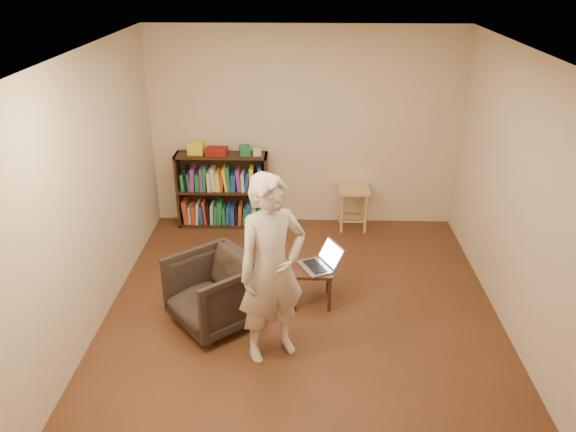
{
  "coord_description": "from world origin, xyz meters",
  "views": [
    {
      "loc": [
        0.0,
        -4.79,
        3.35
      ],
      "look_at": [
        -0.15,
        0.35,
        0.94
      ],
      "focal_mm": 35.0,
      "sensor_mm": 36.0,
      "label": 1
    }
  ],
  "objects_px": {
    "armchair": "(214,292)",
    "side_table": "(312,273)",
    "bookshelf": "(223,194)",
    "laptop": "(321,262)",
    "stool": "(354,196)",
    "person": "(272,270)"
  },
  "relations": [
    {
      "from": "armchair",
      "to": "side_table",
      "type": "height_order",
      "value": "armchair"
    },
    {
      "from": "bookshelf",
      "to": "laptop",
      "type": "relative_size",
      "value": 2.41
    },
    {
      "from": "armchair",
      "to": "laptop",
      "type": "bearing_deg",
      "value": 71.06
    },
    {
      "from": "laptop",
      "to": "bookshelf",
      "type": "bearing_deg",
      "value": -171.91
    },
    {
      "from": "stool",
      "to": "side_table",
      "type": "bearing_deg",
      "value": -107.24
    },
    {
      "from": "side_table",
      "to": "bookshelf",
      "type": "bearing_deg",
      "value": 122.34
    },
    {
      "from": "bookshelf",
      "to": "armchair",
      "type": "xyz_separation_m",
      "value": [
        0.22,
        -2.26,
        -0.09
      ]
    },
    {
      "from": "bookshelf",
      "to": "side_table",
      "type": "relative_size",
      "value": 2.91
    },
    {
      "from": "side_table",
      "to": "laptop",
      "type": "distance_m",
      "value": 0.15
    },
    {
      "from": "bookshelf",
      "to": "person",
      "type": "height_order",
      "value": "person"
    },
    {
      "from": "armchair",
      "to": "laptop",
      "type": "relative_size",
      "value": 1.56
    },
    {
      "from": "laptop",
      "to": "person",
      "type": "distance_m",
      "value": 1.06
    },
    {
      "from": "laptop",
      "to": "person",
      "type": "height_order",
      "value": "person"
    },
    {
      "from": "stool",
      "to": "side_table",
      "type": "relative_size",
      "value": 1.38
    },
    {
      "from": "armchair",
      "to": "side_table",
      "type": "relative_size",
      "value": 1.88
    },
    {
      "from": "stool",
      "to": "laptop",
      "type": "bearing_deg",
      "value": -104.77
    },
    {
      "from": "laptop",
      "to": "side_table",
      "type": "bearing_deg",
      "value": -104.8
    },
    {
      "from": "bookshelf",
      "to": "armchair",
      "type": "bearing_deg",
      "value": -84.55
    },
    {
      "from": "person",
      "to": "stool",
      "type": "bearing_deg",
      "value": 41.22
    },
    {
      "from": "stool",
      "to": "person",
      "type": "distance_m",
      "value": 2.83
    },
    {
      "from": "side_table",
      "to": "laptop",
      "type": "height_order",
      "value": "laptop"
    },
    {
      "from": "side_table",
      "to": "laptop",
      "type": "xyz_separation_m",
      "value": [
        0.09,
        0.02,
        0.13
      ]
    }
  ]
}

